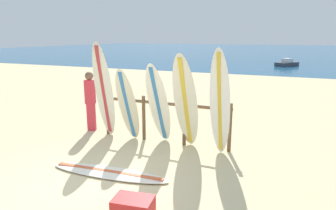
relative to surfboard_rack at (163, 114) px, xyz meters
name	(u,v)px	position (x,y,z in m)	size (l,w,h in m)	color
ground_plane	(94,184)	(-0.27, -2.66, -0.77)	(120.00, 120.00, 0.00)	beige
ocean_water	(280,51)	(-0.27, 55.34, -0.76)	(120.00, 80.00, 0.01)	#1E5984
surfboard_rack	(163,114)	(0.00, 0.00, 0.00)	(3.57, 0.09, 1.20)	brown
surfboard_leaning_far_left	(104,91)	(-1.61, -0.29, 0.55)	(0.57, 0.69, 2.62)	silver
surfboard_leaning_left	(128,106)	(-0.83, -0.40, 0.23)	(0.55, 0.84, 2.00)	beige
surfboard_leaning_center_left	(159,105)	(0.02, -0.33, 0.31)	(0.57, 1.09, 2.16)	white
surfboard_leaning_center	(186,103)	(0.76, -0.41, 0.44)	(0.62, 1.14, 2.41)	silver
surfboard_leaning_center_right	(220,104)	(1.57, -0.43, 0.50)	(0.47, 0.66, 2.53)	white
surfboard_lying_on_sand	(109,172)	(-0.25, -2.19, -0.73)	(2.62, 0.74, 0.08)	white
beachgoer_standing	(90,99)	(-2.38, 0.11, 0.20)	(0.32, 0.26, 1.75)	#D8333F
small_boat_offshore	(287,63)	(2.16, 23.46, -0.51)	(2.12, 2.46, 0.71)	#333842
cooler_box	(133,209)	(0.99, -3.36, -0.59)	(0.60, 0.40, 0.36)	red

